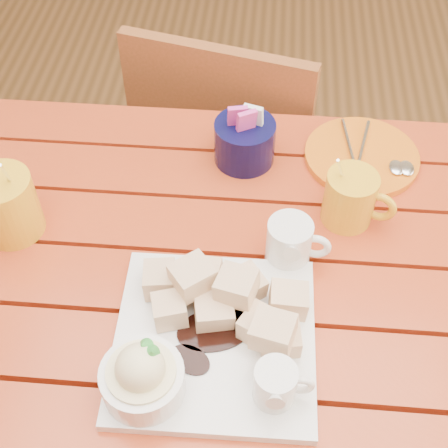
# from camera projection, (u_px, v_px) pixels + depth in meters

# --- Properties ---
(table) EXTENTS (1.20, 0.79, 0.75)m
(table) POSITION_uv_depth(u_px,v_px,m) (230.00, 324.00, 0.99)
(table) COLOR maroon
(table) RESTS_ON ground
(dessert_plate) EXTENTS (0.27, 0.27, 0.11)m
(dessert_plate) POSITION_uv_depth(u_px,v_px,m) (203.00, 340.00, 0.82)
(dessert_plate) COLOR white
(dessert_plate) RESTS_ON table
(coffee_mug_left) EXTENTS (0.14, 0.10, 0.16)m
(coffee_mug_left) POSITION_uv_depth(u_px,v_px,m) (4.00, 204.00, 0.94)
(coffee_mug_left) COLOR gold
(coffee_mug_left) RESTS_ON table
(coffee_mug_right) EXTENTS (0.11, 0.08, 0.13)m
(coffee_mug_right) POSITION_uv_depth(u_px,v_px,m) (351.00, 198.00, 0.96)
(coffee_mug_right) COLOR gold
(coffee_mug_right) RESTS_ON table
(cream_pitcher) EXTENTS (0.10, 0.08, 0.08)m
(cream_pitcher) POSITION_uv_depth(u_px,v_px,m) (290.00, 243.00, 0.91)
(cream_pitcher) COLOR white
(cream_pitcher) RESTS_ON table
(sugar_caddy) EXTENTS (0.10, 0.10, 0.11)m
(sugar_caddy) POSITION_uv_depth(u_px,v_px,m) (245.00, 141.00, 1.06)
(sugar_caddy) COLOR black
(sugar_caddy) RESTS_ON table
(orange_saucer) EXTENTS (0.20, 0.20, 0.02)m
(orange_saucer) POSITION_uv_depth(u_px,v_px,m) (363.00, 157.00, 1.08)
(orange_saucer) COLOR orange
(orange_saucer) RESTS_ON table
(chair_far) EXTENTS (0.48, 0.48, 0.84)m
(chair_far) POSITION_uv_depth(u_px,v_px,m) (231.00, 157.00, 1.50)
(chair_far) COLOR brown
(chair_far) RESTS_ON ground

